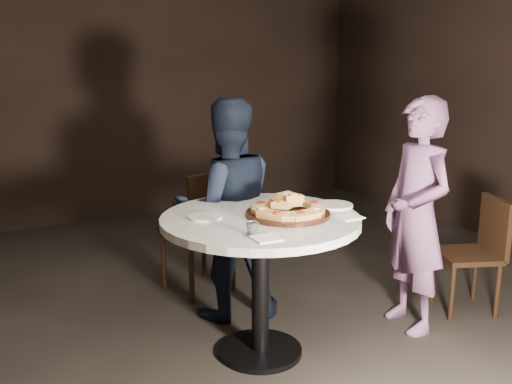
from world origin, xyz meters
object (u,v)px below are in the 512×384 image
at_px(serving_board, 288,214).
at_px(chair_right, 479,246).
at_px(table, 260,243).
at_px(water_glass, 253,228).
at_px(diner_navy, 227,210).
at_px(diner_teal, 417,216).
at_px(focaccia_pile, 288,207).
at_px(chair_far, 205,224).

height_order(serving_board, chair_right, serving_board).
height_order(table, water_glass, water_glass).
relative_size(diner_navy, diner_teal, 0.99).
bearing_deg(focaccia_pile, diner_teal, -6.69).
bearing_deg(chair_far, serving_board, 81.39).
bearing_deg(diner_teal, diner_navy, -119.73).
bearing_deg(serving_board, table, 155.24).
distance_m(serving_board, chair_right, 1.53).
xyz_separation_m(chair_far, diner_navy, (-0.02, -0.40, 0.20)).
xyz_separation_m(serving_board, chair_far, (-0.04, 1.04, -0.32)).
xyz_separation_m(table, diner_navy, (0.08, 0.58, 0.05)).
relative_size(table, serving_board, 2.81).
distance_m(table, focaccia_pile, 0.26).
relative_size(table, diner_navy, 0.91).
bearing_deg(chair_right, focaccia_pile, -71.75).
distance_m(table, water_glass, 0.39).
relative_size(serving_board, diner_teal, 0.32).
xyz_separation_m(focaccia_pile, chair_right, (1.47, -0.14, -0.44)).
bearing_deg(chair_right, water_glass, -63.98).
xyz_separation_m(table, water_glass, (-0.21, -0.28, 0.19)).
relative_size(chair_far, chair_right, 1.18).
bearing_deg(focaccia_pile, serving_board, -103.42).
bearing_deg(chair_far, chair_right, 131.12).
xyz_separation_m(table, diner_teal, (1.04, -0.17, 0.06)).
bearing_deg(diner_navy, chair_right, 165.63).
distance_m(focaccia_pile, water_glass, 0.41).
xyz_separation_m(focaccia_pile, water_glass, (-0.35, -0.21, -0.02)).
distance_m(focaccia_pile, chair_right, 1.54).
xyz_separation_m(table, chair_right, (1.61, -0.20, -0.23)).
bearing_deg(water_glass, chair_right, 2.40).
relative_size(serving_board, chair_far, 0.51).
height_order(table, diner_navy, diner_navy).
xyz_separation_m(water_glass, diner_navy, (0.28, 0.86, -0.14)).
bearing_deg(chair_far, water_glass, 65.39).
bearing_deg(diner_teal, chair_right, 94.88).
height_order(focaccia_pile, diner_teal, diner_teal).
bearing_deg(table, diner_teal, -9.19).
relative_size(water_glass, diner_navy, 0.05).
bearing_deg(chair_far, diner_teal, 118.42).
distance_m(table, diner_teal, 1.05).
distance_m(focaccia_pile, diner_navy, 0.67).
distance_m(chair_right, diner_teal, 0.64).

